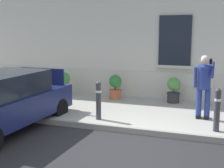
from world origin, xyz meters
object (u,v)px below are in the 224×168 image
(hatchback_car_navy, at_px, (3,101))
(planter_olive, at_px, (18,81))
(planter_cream, at_px, (64,83))
(bollard_near_person, at_px, (217,108))
(person_on_phone, at_px, (204,83))
(bollard_far_left, at_px, (99,99))
(planter_terracotta, at_px, (115,86))
(planter_charcoal, at_px, (174,89))

(hatchback_car_navy, distance_m, planter_olive, 4.48)
(planter_cream, bearing_deg, bollard_near_person, -25.27)
(person_on_phone, bearing_deg, bollard_far_left, -154.01)
(planter_terracotta, relative_size, planter_charcoal, 1.00)
(bollard_near_person, bearing_deg, planter_terracotta, 143.24)
(bollard_near_person, height_order, planter_charcoal, bollard_near_person)
(hatchback_car_navy, distance_m, bollard_near_person, 5.25)
(bollard_near_person, bearing_deg, planter_charcoal, 117.70)
(bollard_near_person, distance_m, person_on_phone, 1.11)
(bollard_near_person, bearing_deg, planter_olive, 161.56)
(bollard_near_person, distance_m, bollard_far_left, 3.03)
(bollard_near_person, distance_m, planter_charcoal, 3.07)
(hatchback_car_navy, xyz_separation_m, bollard_near_person, (5.09, 1.31, -0.08))
(planter_charcoal, bearing_deg, hatchback_car_navy, -132.35)
(hatchback_car_navy, bearing_deg, planter_cream, 95.36)
(bollard_near_person, xyz_separation_m, planter_cream, (-5.45, 2.57, -0.11))
(bollard_far_left, bearing_deg, planter_terracotta, 99.05)
(bollard_far_left, bearing_deg, planter_cream, 133.27)
(bollard_near_person, relative_size, bollard_far_left, 1.00)
(planter_charcoal, bearing_deg, planter_cream, -178.02)
(bollard_far_left, relative_size, planter_olive, 1.22)
(person_on_phone, height_order, planter_cream, person_on_phone)
(planter_cream, distance_m, planter_charcoal, 4.03)
(hatchback_car_navy, distance_m, planter_cream, 3.90)
(planter_cream, height_order, planter_terracotta, same)
(person_on_phone, distance_m, planter_cream, 5.35)
(planter_olive, height_order, planter_charcoal, same)
(planter_terracotta, distance_m, planter_charcoal, 2.02)
(bollard_near_person, relative_size, planter_olive, 1.22)
(bollard_far_left, bearing_deg, planter_charcoal, 59.40)
(person_on_phone, bearing_deg, planter_cream, 168.51)
(planter_charcoal, bearing_deg, planter_terracotta, -175.89)
(bollard_far_left, distance_m, planter_olive, 5.09)
(planter_terracotta, xyz_separation_m, planter_charcoal, (2.01, 0.14, 0.00))
(planter_olive, bearing_deg, bollard_far_left, -29.30)
(person_on_phone, height_order, planter_olive, person_on_phone)
(bollard_far_left, xyz_separation_m, planter_terracotta, (-0.41, 2.57, -0.11))
(hatchback_car_navy, height_order, planter_terracotta, hatchback_car_navy)
(bollard_far_left, xyz_separation_m, planter_cream, (-2.42, 2.57, -0.11))
(hatchback_car_navy, xyz_separation_m, bollard_far_left, (2.06, 1.31, -0.08))
(planter_terracotta, bearing_deg, hatchback_car_navy, -113.06)
(planter_cream, bearing_deg, hatchback_car_navy, -84.64)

